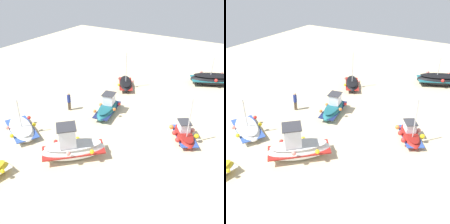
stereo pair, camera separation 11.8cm
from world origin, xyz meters
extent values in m
plane|color=beige|center=(0.00, 0.00, 0.00)|extent=(57.22, 57.22, 0.00)
ellipsoid|color=maroon|center=(0.85, 3.30, 0.33)|extent=(3.30, 2.80, 0.69)
cube|color=#2D4C9E|center=(0.85, 3.30, 0.36)|extent=(3.21, 2.75, 0.09)
ellipsoid|color=maroon|center=(0.85, 3.30, 0.61)|extent=(2.90, 2.45, 0.13)
cube|color=silver|center=(0.61, 3.14, 0.99)|extent=(1.18, 1.13, 0.67)
cube|color=#333338|center=(0.61, 3.14, 1.36)|extent=(1.37, 1.31, 0.06)
cylinder|color=#B7B7BC|center=(1.31, 3.61, 2.16)|extent=(0.08, 0.08, 2.99)
sphere|color=red|center=(2.01, 3.17, 0.60)|extent=(0.36, 0.36, 0.36)
sphere|color=yellow|center=(0.79, 4.17, 0.58)|extent=(0.36, 0.36, 0.36)
sphere|color=red|center=(1.28, 2.68, 0.62)|extent=(0.36, 0.36, 0.36)
sphere|color=#EA7F75|center=(0.06, 3.68, 0.51)|extent=(0.36, 0.36, 0.36)
sphere|color=orange|center=(0.55, 2.18, 0.57)|extent=(0.36, 0.36, 0.36)
sphere|color=yellow|center=(10.68, -4.67, 0.63)|extent=(0.26, 0.26, 0.26)
ellipsoid|color=#1E6670|center=(0.61, -3.61, 0.42)|extent=(3.93, 2.03, 0.87)
cube|color=navy|center=(0.61, -3.61, 0.46)|extent=(3.79, 2.03, 0.10)
ellipsoid|color=#1A565F|center=(0.61, -3.61, 0.78)|extent=(3.46, 1.77, 0.16)
cube|color=silver|center=(0.21, -3.69, 1.29)|extent=(1.13, 1.04, 0.88)
cube|color=#333338|center=(0.21, -3.69, 1.76)|extent=(1.31, 1.20, 0.06)
sphere|color=orange|center=(1.73, -4.15, 0.66)|extent=(0.27, 0.27, 0.27)
sphere|color=orange|center=(0.78, -2.81, 0.78)|extent=(0.27, 0.27, 0.27)
sphere|color=orange|center=(0.44, -4.41, 0.65)|extent=(0.27, 0.27, 0.27)
sphere|color=red|center=(-0.50, -3.08, 0.64)|extent=(0.27, 0.27, 0.27)
ellipsoid|color=black|center=(-10.83, 2.60, 0.56)|extent=(3.83, 5.16, 1.15)
cube|color=#1E6670|center=(-10.83, 2.60, 0.62)|extent=(3.80, 5.02, 0.12)
ellipsoid|color=black|center=(-10.83, 2.60, 1.03)|extent=(3.36, 4.54, 0.20)
cylinder|color=#B7B7BC|center=(-10.69, 2.31, 2.06)|extent=(0.08, 0.08, 1.89)
sphere|color=#EA7F75|center=(-11.32, 1.12, 0.96)|extent=(0.34, 0.34, 0.34)
sphere|color=red|center=(-9.85, 3.08, 0.91)|extent=(0.34, 0.34, 0.34)
sphere|color=#EA7F75|center=(-12.30, 3.14, 0.91)|extent=(0.34, 0.34, 0.34)
ellipsoid|color=white|center=(6.56, -7.70, 0.36)|extent=(3.17, 4.18, 0.72)
cube|color=#2D4C9E|center=(6.56, -7.70, 0.39)|extent=(3.16, 4.07, 0.07)
ellipsoid|color=beige|center=(6.56, -7.70, 0.66)|extent=(2.79, 3.67, 0.12)
cylinder|color=#B7B7BC|center=(6.67, -7.48, 1.83)|extent=(0.08, 0.08, 2.24)
sphere|color=yellow|center=(7.84, -7.20, 0.64)|extent=(0.29, 0.29, 0.29)
sphere|color=yellow|center=(5.89, -6.98, 0.63)|extent=(0.29, 0.29, 0.29)
sphere|color=#EA7F75|center=(7.23, -8.41, 0.59)|extent=(0.29, 0.29, 0.29)
sphere|color=red|center=(5.28, -8.19, 0.57)|extent=(0.29, 0.29, 0.29)
ellipsoid|color=black|center=(-5.22, -5.03, 0.38)|extent=(3.73, 2.94, 0.82)
cube|color=maroon|center=(-5.22, -5.03, 0.42)|extent=(3.62, 2.89, 0.12)
ellipsoid|color=black|center=(-5.22, -5.03, 0.70)|extent=(3.27, 2.57, 0.17)
cylinder|color=#B7B7BC|center=(-5.06, -4.94, 2.30)|extent=(0.08, 0.08, 3.08)
sphere|color=yellow|center=(-4.13, -5.24, 0.64)|extent=(0.25, 0.25, 0.25)
sphere|color=#EA7F75|center=(-5.59, -4.40, 0.72)|extent=(0.25, 0.25, 0.25)
sphere|color=#EA7F75|center=(-5.56, -6.09, 0.69)|extent=(0.25, 0.25, 0.25)
ellipsoid|color=white|center=(6.78, -2.38, 0.55)|extent=(4.08, 4.15, 1.11)
cube|color=maroon|center=(6.78, -2.38, 0.61)|extent=(4.00, 4.07, 0.09)
ellipsoid|color=beige|center=(6.78, -2.38, 1.02)|extent=(3.59, 3.65, 0.18)
cube|color=silver|center=(7.02, -2.62, 1.78)|extent=(1.54, 1.53, 1.35)
cube|color=#333338|center=(7.02, -2.62, 2.48)|extent=(1.78, 1.78, 0.06)
sphere|color=yellow|center=(6.63, -0.95, 0.93)|extent=(0.30, 0.30, 0.30)
sphere|color=yellow|center=(5.88, -2.72, 0.86)|extent=(0.30, 0.30, 0.30)
sphere|color=#EA7F75|center=(7.67, -2.04, 1.05)|extent=(0.30, 0.30, 0.30)
sphere|color=red|center=(6.93, -3.80, 0.84)|extent=(0.30, 0.30, 0.30)
cylinder|color=brown|center=(1.72, -6.83, 0.40)|extent=(0.14, 0.14, 0.80)
cylinder|color=brown|center=(1.75, -6.99, 0.40)|extent=(0.14, 0.14, 0.80)
cylinder|color=navy|center=(1.73, -6.91, 1.13)|extent=(0.32, 0.32, 0.65)
sphere|color=tan|center=(1.73, -6.91, 1.56)|extent=(0.22, 0.22, 0.22)
camera|label=1|loc=(17.66, 7.34, 11.60)|focal=42.86mm
camera|label=2|loc=(17.59, 7.44, 11.60)|focal=42.86mm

